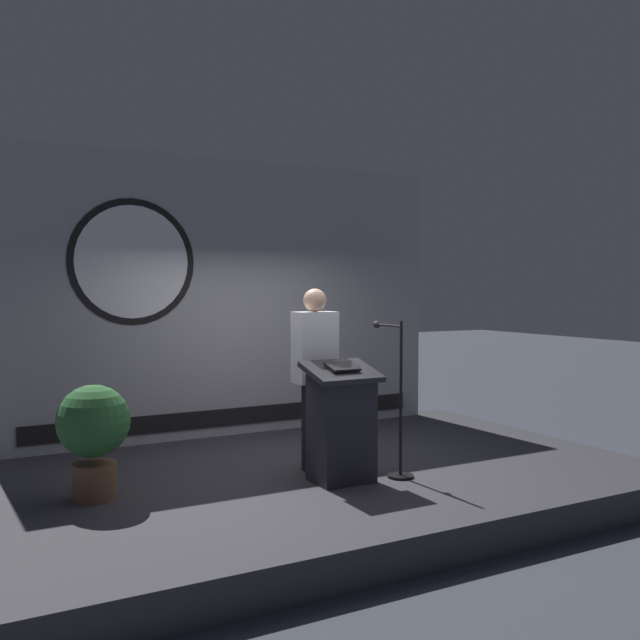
% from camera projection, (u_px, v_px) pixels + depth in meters
% --- Properties ---
extents(ground_plane, '(40.00, 40.00, 0.00)m').
position_uv_depth(ground_plane, '(306.00, 500.00, 6.75)').
color(ground_plane, '#383D47').
extents(stage_platform, '(6.40, 4.00, 0.30)m').
position_uv_depth(stage_platform, '(306.00, 484.00, 6.74)').
color(stage_platform, '#333338').
rests_on(stage_platform, ground).
extents(banner_display, '(5.34, 0.12, 3.25)m').
position_uv_depth(banner_display, '(231.00, 298.00, 8.26)').
color(banner_display, '#9E9EA3').
rests_on(banner_display, stage_platform).
extents(podium, '(0.64, 0.50, 1.08)m').
position_uv_depth(podium, '(341.00, 424.00, 6.28)').
color(podium, '#26262B').
rests_on(podium, stage_platform).
extents(speaker_person, '(0.40, 0.26, 1.74)m').
position_uv_depth(speaker_person, '(315.00, 377.00, 6.68)').
color(speaker_person, black).
rests_on(speaker_person, stage_platform).
extents(microphone_stand, '(0.24, 0.56, 1.44)m').
position_uv_depth(microphone_stand, '(397.00, 422.00, 6.46)').
color(microphone_stand, black).
rests_on(microphone_stand, stage_platform).
extents(potted_plant, '(0.60, 0.60, 0.95)m').
position_uv_depth(potted_plant, '(93.00, 430.00, 5.75)').
color(potted_plant, brown).
rests_on(potted_plant, stage_platform).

